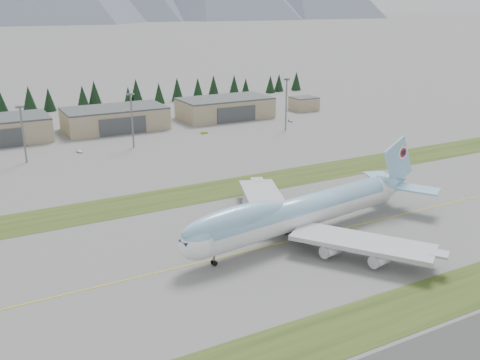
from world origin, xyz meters
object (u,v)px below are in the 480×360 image
boeing_747_freighter (300,212)px  service_vehicle_a (79,152)px  service_vehicle_c (290,122)px  service_vehicle_b (204,134)px  hangar_right (225,108)px  hangar_center (115,118)px

boeing_747_freighter → service_vehicle_a: boeing_747_freighter is taller
boeing_747_freighter → service_vehicle_c: bearing=49.6°
service_vehicle_b → hangar_right: bearing=-42.0°
hangar_center → service_vehicle_a: bearing=-125.4°
service_vehicle_b → service_vehicle_c: bearing=-86.4°
hangar_right → service_vehicle_a: size_ratio=13.59×
service_vehicle_a → service_vehicle_c: 110.98m
service_vehicle_c → service_vehicle_a: bearing=-160.7°
boeing_747_freighter → hangar_right: (53.21, 148.88, -1.73)m
boeing_747_freighter → service_vehicle_c: 146.31m
service_vehicle_a → service_vehicle_c: (110.51, 10.19, 0.00)m
service_vehicle_b → hangar_center: bearing=49.2°
hangar_right → service_vehicle_c: (25.13, -25.51, -5.39)m
boeing_747_freighter → service_vehicle_c: size_ratio=20.57×
boeing_747_freighter → service_vehicle_a: size_ratio=23.29×
boeing_747_freighter → hangar_right: 158.11m
boeing_747_freighter → service_vehicle_b: size_ratio=23.60×
hangar_center → service_vehicle_b: (34.21, -29.11, -5.39)m
boeing_747_freighter → service_vehicle_a: 117.88m
service_vehicle_b → service_vehicle_c: service_vehicle_c is taller
hangar_center → service_vehicle_b: bearing=-40.4°
hangar_right → service_vehicle_a: 92.71m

